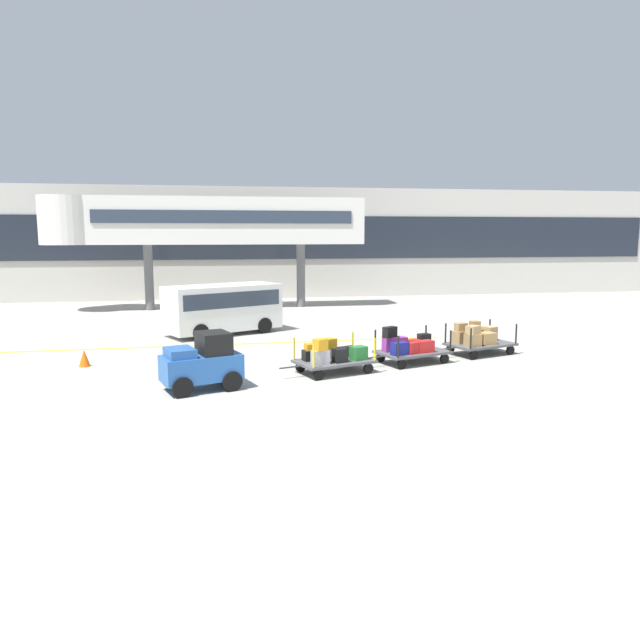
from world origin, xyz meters
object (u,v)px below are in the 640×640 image
baggage_tug (202,363)px  shuttle_van (223,305)px  baggage_cart_tail (478,338)px  safety_cone_near (84,358)px  baggage_cart_middle (409,347)px  baggage_cart_lead (333,356)px

baggage_tug → shuttle_van: shuttle_van is taller
baggage_cart_tail → safety_cone_near: size_ratio=5.59×
baggage_tug → safety_cone_near: bearing=137.0°
baggage_cart_middle → safety_cone_near: bearing=172.9°
baggage_cart_middle → safety_cone_near: (-10.51, 1.31, -0.25)m
baggage_cart_middle → baggage_cart_tail: baggage_cart_middle is taller
baggage_cart_lead → baggage_cart_tail: (5.62, 1.93, 0.04)m
baggage_cart_lead → safety_cone_near: (-7.74, 2.27, -0.26)m
baggage_tug → baggage_cart_tail: 10.06m
baggage_cart_tail → safety_cone_near: baggage_cart_tail is taller
baggage_cart_lead → baggage_cart_middle: bearing=19.1°
baggage_tug → baggage_cart_middle: size_ratio=0.76×
baggage_cart_middle → shuttle_van: size_ratio=0.60×
baggage_cart_lead → baggage_cart_middle: (2.77, 0.96, -0.01)m
baggage_cart_middle → safety_cone_near: 10.60m
baggage_cart_lead → baggage_cart_tail: baggage_cart_lead is taller
baggage_cart_middle → shuttle_van: (-6.00, 6.88, 0.71)m
baggage_cart_lead → safety_cone_near: baggage_cart_lead is taller
baggage_cart_middle → baggage_cart_tail: (2.85, 0.97, 0.04)m
baggage_tug → safety_cone_near: 5.27m
baggage_tug → shuttle_van: size_ratio=0.46×
baggage_cart_lead → safety_cone_near: size_ratio=5.59×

